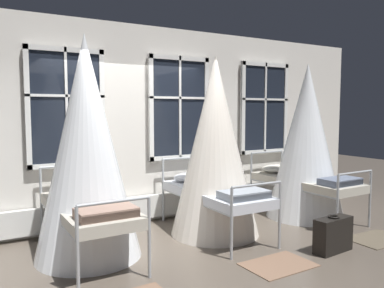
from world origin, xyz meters
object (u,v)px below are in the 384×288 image
(cot_third, at_px, (215,148))
(cot_fourth, at_px, (306,143))
(suitcase_dark, at_px, (333,235))
(cot_second, at_px, (87,150))

(cot_third, xyz_separation_m, cot_fourth, (1.82, 0.00, -0.00))
(cot_third, height_order, cot_fourth, cot_third)
(cot_fourth, bearing_deg, suitcase_dark, 144.39)
(cot_second, distance_m, suitcase_dark, 3.25)
(cot_fourth, height_order, suitcase_dark, cot_fourth)
(cot_second, height_order, cot_third, cot_second)
(cot_second, xyz_separation_m, cot_third, (1.84, -0.02, -0.06))
(cot_second, distance_m, cot_third, 1.84)
(cot_third, bearing_deg, cot_fourth, -89.54)
(cot_fourth, relative_size, suitcase_dark, 4.46)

